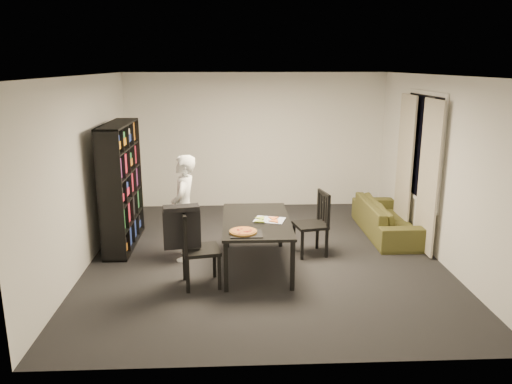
{
  "coord_description": "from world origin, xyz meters",
  "views": [
    {
      "loc": [
        -0.45,
        -6.88,
        2.75
      ],
      "look_at": [
        -0.14,
        -0.28,
        1.05
      ],
      "focal_mm": 35.0,
      "sensor_mm": 36.0,
      "label": 1
    }
  ],
  "objects_px": {
    "chair_left": "(193,244)",
    "baking_tray": "(246,234)",
    "bookshelf": "(121,186)",
    "person": "(184,208)",
    "chair_right": "(316,219)",
    "pepperoni_pizza": "(243,232)",
    "dining_table": "(256,224)",
    "sofa": "(387,218)"
  },
  "relations": [
    {
      "from": "chair_left",
      "to": "sofa",
      "type": "xyz_separation_m",
      "value": [
        3.05,
        1.85,
        -0.29
      ]
    },
    {
      "from": "baking_tray",
      "to": "pepperoni_pizza",
      "type": "bearing_deg",
      "value": 143.63
    },
    {
      "from": "person",
      "to": "baking_tray",
      "type": "height_order",
      "value": "person"
    },
    {
      "from": "pepperoni_pizza",
      "to": "person",
      "type": "bearing_deg",
      "value": 131.7
    },
    {
      "from": "baking_tray",
      "to": "sofa",
      "type": "xyz_separation_m",
      "value": [
        2.39,
        1.86,
        -0.42
      ]
    },
    {
      "from": "dining_table",
      "to": "pepperoni_pizza",
      "type": "xyz_separation_m",
      "value": [
        -0.19,
        -0.57,
        0.09
      ]
    },
    {
      "from": "bookshelf",
      "to": "chair_right",
      "type": "bearing_deg",
      "value": -10.25
    },
    {
      "from": "chair_left",
      "to": "baking_tray",
      "type": "xyz_separation_m",
      "value": [
        0.66,
        -0.02,
        0.13
      ]
    },
    {
      "from": "dining_table",
      "to": "chair_right",
      "type": "relative_size",
      "value": 1.74
    },
    {
      "from": "bookshelf",
      "to": "chair_left",
      "type": "xyz_separation_m",
      "value": [
        1.2,
        -1.56,
        -0.39
      ]
    },
    {
      "from": "bookshelf",
      "to": "person",
      "type": "height_order",
      "value": "bookshelf"
    },
    {
      "from": "bookshelf",
      "to": "dining_table",
      "type": "bearing_deg",
      "value": -25.94
    },
    {
      "from": "chair_right",
      "to": "sofa",
      "type": "xyz_separation_m",
      "value": [
        1.32,
        0.82,
        -0.26
      ]
    },
    {
      "from": "chair_left",
      "to": "person",
      "type": "bearing_deg",
      "value": 0.83
    },
    {
      "from": "dining_table",
      "to": "person",
      "type": "relative_size",
      "value": 1.08
    },
    {
      "from": "pepperoni_pizza",
      "to": "chair_right",
      "type": "bearing_deg",
      "value": 42.98
    },
    {
      "from": "chair_right",
      "to": "sofa",
      "type": "distance_m",
      "value": 1.58
    },
    {
      "from": "chair_right",
      "to": "sofa",
      "type": "bearing_deg",
      "value": 109.93
    },
    {
      "from": "baking_tray",
      "to": "person",
      "type": "bearing_deg",
      "value": 132.13
    },
    {
      "from": "dining_table",
      "to": "baking_tray",
      "type": "relative_size",
      "value": 4.11
    },
    {
      "from": "bookshelf",
      "to": "baking_tray",
      "type": "height_order",
      "value": "bookshelf"
    },
    {
      "from": "person",
      "to": "pepperoni_pizza",
      "type": "xyz_separation_m",
      "value": [
        0.82,
        -0.92,
        -0.05
      ]
    },
    {
      "from": "chair_right",
      "to": "pepperoni_pizza",
      "type": "distance_m",
      "value": 1.51
    },
    {
      "from": "person",
      "to": "chair_left",
      "type": "bearing_deg",
      "value": 18.15
    },
    {
      "from": "chair_right",
      "to": "baking_tray",
      "type": "relative_size",
      "value": 2.36
    },
    {
      "from": "dining_table",
      "to": "person",
      "type": "distance_m",
      "value": 1.08
    },
    {
      "from": "bookshelf",
      "to": "person",
      "type": "bearing_deg",
      "value": -32.08
    },
    {
      "from": "chair_right",
      "to": "sofa",
      "type": "relative_size",
      "value": 0.5
    },
    {
      "from": "chair_left",
      "to": "chair_right",
      "type": "relative_size",
      "value": 1.05
    },
    {
      "from": "dining_table",
      "to": "chair_left",
      "type": "bearing_deg",
      "value": -144.82
    },
    {
      "from": "chair_right",
      "to": "person",
      "type": "height_order",
      "value": "person"
    },
    {
      "from": "bookshelf",
      "to": "baking_tray",
      "type": "relative_size",
      "value": 4.75
    },
    {
      "from": "dining_table",
      "to": "pepperoni_pizza",
      "type": "relative_size",
      "value": 4.7
    },
    {
      "from": "chair_left",
      "to": "baking_tray",
      "type": "relative_size",
      "value": 2.48
    },
    {
      "from": "pepperoni_pizza",
      "to": "sofa",
      "type": "bearing_deg",
      "value": 37.19
    },
    {
      "from": "chair_right",
      "to": "baking_tray",
      "type": "bearing_deg",
      "value": -56.96
    },
    {
      "from": "sofa",
      "to": "chair_left",
      "type": "bearing_deg",
      "value": 121.18
    },
    {
      "from": "chair_left",
      "to": "person",
      "type": "relative_size",
      "value": 0.65
    },
    {
      "from": "bookshelf",
      "to": "sofa",
      "type": "height_order",
      "value": "bookshelf"
    },
    {
      "from": "chair_left",
      "to": "person",
      "type": "height_order",
      "value": "person"
    },
    {
      "from": "baking_tray",
      "to": "pepperoni_pizza",
      "type": "height_order",
      "value": "pepperoni_pizza"
    },
    {
      "from": "pepperoni_pizza",
      "to": "sofa",
      "type": "distance_m",
      "value": 3.07
    }
  ]
}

